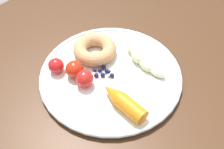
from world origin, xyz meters
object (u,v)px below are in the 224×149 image
object	(u,v)px
blueberry_pile	(103,72)
tomato_far	(74,69)
carrot_orange	(123,101)
tomato_near	(85,79)
tomato_mid	(56,66)
banana	(140,57)
plate	(112,75)
donut	(95,49)
dining_table	(117,91)

from	to	relation	value
blueberry_pile	tomato_far	distance (m)	0.07
carrot_orange	tomato_near	bearing A→B (deg)	-85.90
tomato_mid	banana	bearing A→B (deg)	140.10
blueberry_pile	plate	bearing A→B (deg)	125.09
donut	blueberry_pile	bearing A→B (deg)	57.74
plate	carrot_orange	world-z (taller)	carrot_orange
plate	tomato_mid	world-z (taller)	tomato_mid
plate	tomato_mid	size ratio (longest dim) A/B	9.13
plate	tomato_near	world-z (taller)	tomato_near
tomato_mid	tomato_far	xyz separation A→B (m)	(-0.02, 0.04, 0.00)
carrot_orange	plate	bearing A→B (deg)	-126.42
donut	blueberry_pile	size ratio (longest dim) A/B	2.30
banana	tomato_mid	xyz separation A→B (m)	(0.16, -0.14, 0.01)
tomato_far	blueberry_pile	bearing A→B (deg)	132.83
blueberry_pile	tomato_mid	world-z (taller)	tomato_mid
carrot_orange	tomato_far	world-z (taller)	tomato_far
banana	tomato_near	bearing A→B (deg)	-19.42
plate	tomato_far	bearing A→B (deg)	-49.02
plate	donut	distance (m)	0.09
tomato_near	dining_table	bearing A→B (deg)	164.50
carrot_orange	blueberry_pile	xyz separation A→B (m)	(-0.05, -0.10, -0.01)
tomato_near	banana	bearing A→B (deg)	160.58
banana	tomato_mid	distance (m)	0.21
donut	dining_table	bearing A→B (deg)	89.86
tomato_far	plate	bearing A→B (deg)	130.98
dining_table	plate	xyz separation A→B (m)	(0.03, 0.00, 0.09)
carrot_orange	banana	bearing A→B (deg)	-158.90
plate	carrot_orange	distance (m)	0.10
carrot_orange	donut	world-z (taller)	same
plate	tomato_mid	xyz separation A→B (m)	(0.08, -0.11, 0.02)
carrot_orange	tomato_mid	size ratio (longest dim) A/B	3.21
carrot_orange	donut	bearing A→B (deg)	-118.08
dining_table	tomato_mid	size ratio (longest dim) A/B	25.02
blueberry_pile	tomato_near	distance (m)	0.06
tomato_far	banana	bearing A→B (deg)	147.53
dining_table	banana	bearing A→B (deg)	154.71
tomato_mid	tomato_far	size ratio (longest dim) A/B	0.89
tomato_near	tomato_far	bearing A→B (deg)	-97.94
dining_table	banana	world-z (taller)	banana
plate	tomato_near	xyz separation A→B (m)	(0.07, -0.03, 0.02)
plate	banana	xyz separation A→B (m)	(-0.09, 0.02, 0.02)
banana	tomato_near	distance (m)	0.16
banana	tomato_near	xyz separation A→B (m)	(0.15, -0.05, 0.01)
banana	donut	xyz separation A→B (m)	(0.06, -0.10, 0.01)
dining_table	donut	bearing A→B (deg)	-90.14
banana	carrot_orange	xyz separation A→B (m)	(0.14, 0.06, 0.01)
banana	dining_table	bearing A→B (deg)	-25.29
dining_table	plate	distance (m)	0.10
donut	tomato_near	distance (m)	0.11
carrot_orange	tomato_mid	world-z (taller)	tomato_mid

